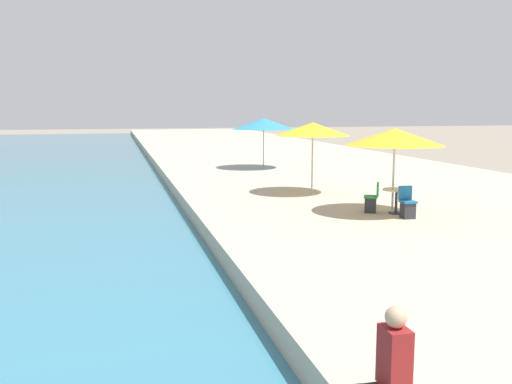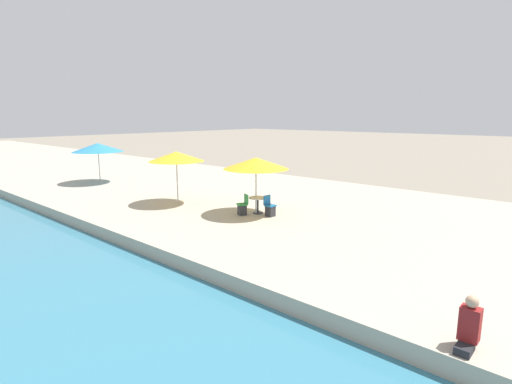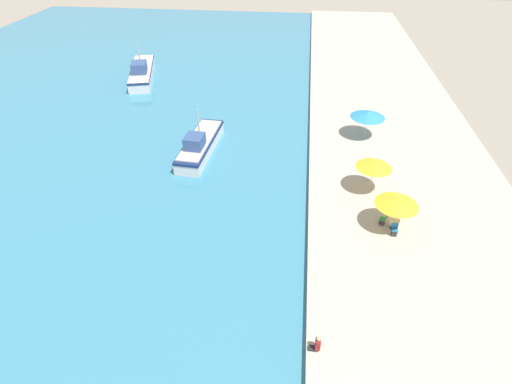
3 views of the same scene
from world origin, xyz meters
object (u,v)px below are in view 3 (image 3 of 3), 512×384
Objects in this scene: fishing_boat_mid at (142,72)px; cafe_chair_right at (394,231)px; cafe_umbrella_pink at (397,202)px; person_at_quay at (317,344)px; cafe_chair_left at (383,221)px; cafe_table at (394,222)px; cafe_umbrella_striped at (368,114)px; fishing_boat_near at (200,144)px; cafe_umbrella_white at (374,165)px.

fishing_boat_mid reaches higher than cafe_chair_right.
person_at_quay is at bearing -117.47° from cafe_umbrella_pink.
fishing_boat_mid is 12.11× the size of cafe_chair_left.
person_at_quay is (22.19, -36.67, 0.03)m from fishing_boat_mid.
cafe_umbrella_pink is 3.17× the size of cafe_chair_left.
fishing_boat_mid is at bearing 72.58° from cafe_chair_left.
cafe_table is 0.75× the size of person_at_quay.
cafe_chair_right is at bearing -82.39° from cafe_umbrella_pink.
cafe_umbrella_pink is at bearing -80.40° from cafe_chair_right.
fishing_boat_mid reaches higher than person_at_quay.
fishing_boat_mid is 38.29m from cafe_umbrella_pink.
cafe_chair_right is at bearing -87.62° from cafe_umbrella_striped.
cafe_chair_left is at bearing -26.69° from fishing_boat_near.
fishing_boat_near reaches higher than cafe_umbrella_striped.
cafe_table is at bearing -75.85° from cafe_umbrella_white.
cafe_umbrella_white reaches higher than cafe_chair_right.
cafe_chair_left is at bearing -59.84° from fishing_boat_mid.
cafe_chair_right is 10.64m from person_at_quay.
cafe_umbrella_striped reaches higher than cafe_umbrella_pink.
cafe_umbrella_striped reaches higher than person_at_quay.
cafe_umbrella_white is at bearing 104.15° from cafe_table.
fishing_boat_mid is 12.11× the size of cafe_chair_right.
fishing_boat_near is 10.77× the size of cafe_table.
cafe_umbrella_striped is at bearing 78.56° from person_at_quay.
cafe_table is at bearing -0.57° from cafe_umbrella_pink.
cafe_table is at bearing 61.98° from person_at_quay.
cafe_chair_right is (27.46, -27.43, -0.12)m from fishing_boat_mid.
cafe_table is at bearing -87.38° from cafe_umbrella_striped.
cafe_chair_right is (0.62, -1.05, 0.00)m from cafe_chair_left.
fishing_boat_near is 8.11× the size of person_at_quay.
fishing_boat_near is at bearing 118.56° from person_at_quay.
person_at_quay is (-4.70, -23.20, -1.83)m from cafe_umbrella_striped.
cafe_umbrella_white is 0.85× the size of cafe_umbrella_striped.
cafe_chair_right is at bearing -78.07° from cafe_umbrella_white.
cafe_umbrella_white is 5.59m from cafe_chair_right.
cafe_umbrella_white reaches higher than cafe_chair_left.
fishing_boat_near reaches higher than cafe_table.
fishing_boat_mid reaches higher than cafe_umbrella_pink.
cafe_table is at bearing -90.00° from cafe_chair_left.
cafe_umbrella_pink is 1.76m from cafe_table.
fishing_boat_near is 21.90m from person_at_quay.
fishing_boat_near is 21.01m from fishing_boat_mid.
cafe_chair_left reaches higher than cafe_table.
person_at_quay is (10.47, -19.23, 0.11)m from fishing_boat_near.
fishing_boat_mid is 3.43× the size of cafe_umbrella_striped.
person_at_quay is (-5.28, -9.24, 0.15)m from cafe_chair_right.
cafe_umbrella_white is 3.40× the size of cafe_table.
cafe_umbrella_striped is at bearing 86.81° from cafe_umbrella_white.
cafe_chair_right is at bearing 60.27° from person_at_quay.
fishing_boat_near is 17.57m from cafe_chair_left.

